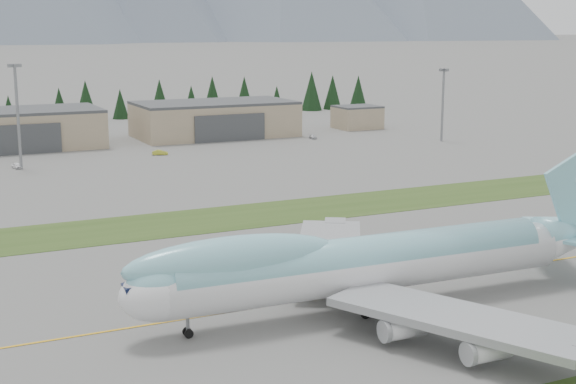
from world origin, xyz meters
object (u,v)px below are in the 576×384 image
hangar_center (12,129)px  service_vehicle_a (17,168)px  boeing_747_freighter (366,263)px  service_vehicle_b (160,155)px  service_vehicle_c (313,139)px  hangar_right (215,119)px

hangar_center → service_vehicle_a: 35.78m
boeing_747_freighter → service_vehicle_b: size_ratio=16.05×
service_vehicle_a → service_vehicle_c: size_ratio=0.97×
hangar_right → service_vehicle_c: hangar_right is taller
hangar_right → hangar_center: bearing=180.0°
service_vehicle_a → service_vehicle_c: service_vehicle_a is taller
hangar_right → service_vehicle_b: size_ratio=11.59×
hangar_center → service_vehicle_c: bearing=-12.2°
service_vehicle_c → boeing_747_freighter: bearing=-105.1°
boeing_747_freighter → service_vehicle_a: 123.41m
hangar_right → service_vehicle_a: bearing=-151.0°
hangar_center → service_vehicle_b: hangar_center is taller
service_vehicle_c → service_vehicle_b: bearing=-157.8°
boeing_747_freighter → hangar_center: boeing_747_freighter is taller
hangar_center → hangar_right: 60.00m
hangar_center → service_vehicle_a: hangar_center is taller
service_vehicle_b → service_vehicle_c: service_vehicle_b is taller
service_vehicle_a → service_vehicle_c: 89.88m
boeing_747_freighter → hangar_center: bearing=99.7°
boeing_747_freighter → service_vehicle_c: boeing_747_freighter is taller
hangar_center → hangar_right: (60.00, 0.00, 0.00)m
boeing_747_freighter → service_vehicle_a: boeing_747_freighter is taller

